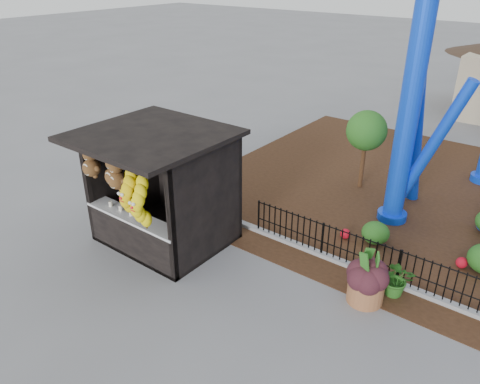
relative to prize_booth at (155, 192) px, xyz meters
The scene contains 6 objects.
ground 3.49m from the prize_booth, 16.65° to the right, with size 120.00×120.00×0.00m, color slate.
curb 7.46m from the prize_booth, 16.72° to the left, with size 18.00×0.18×0.12m, color gray.
prize_booth is the anchor object (origin of this frame).
terracotta_planter 5.68m from the prize_booth, 11.88° to the left, with size 0.80×0.80×0.57m, color #935935.
planter_foliage 5.58m from the prize_booth, 11.88° to the left, with size 0.70×0.70×0.64m, color #32141A.
potted_plant 6.24m from the prize_booth, 16.81° to the left, with size 0.79×0.68×0.88m, color #295519.
Camera 1 is at (5.32, -6.29, 6.88)m, focal length 35.00 mm.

